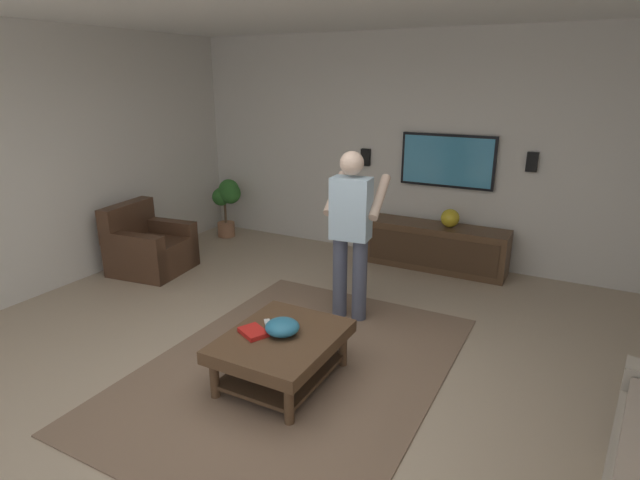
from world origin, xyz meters
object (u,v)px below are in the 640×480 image
object	(u,v)px
armchair	(149,249)
tv	(447,161)
remote_white	(268,324)
book	(253,332)
potted_plant_tall	(227,198)
person_standing	(351,227)
wall_speaker_right	(366,157)
coffee_table	(282,347)
bowl	(282,327)
vase_round	(450,218)
media_console	(436,247)
wall_speaker_left	(532,162)

from	to	relation	value
armchair	tv	size ratio (longest dim) A/B	0.80
remote_white	book	bearing A→B (deg)	132.61
potted_plant_tall	person_standing	bearing A→B (deg)	-119.89
wall_speaker_right	tv	bearing A→B (deg)	-90.70
coffee_table	person_standing	world-z (taller)	person_standing
coffee_table	potted_plant_tall	xyz separation A→B (m)	(2.81, 2.71, 0.30)
bowl	wall_speaker_right	size ratio (longest dim) A/B	1.20
vase_round	remote_white	bearing A→B (deg)	167.05
coffee_table	media_console	world-z (taller)	media_console
coffee_table	vase_round	bearing A→B (deg)	-9.36
coffee_table	wall_speaker_right	world-z (taller)	wall_speaker_right
armchair	remote_white	size ratio (longest dim) A/B	6.04
wall_speaker_left	wall_speaker_right	xyz separation A→B (m)	(0.00, 2.03, -0.09)
media_console	armchair	bearing A→B (deg)	-60.51
bowl	wall_speaker_right	distance (m)	3.41
armchair	media_console	bearing A→B (deg)	22.07
armchair	book	size ratio (longest dim) A/B	4.12
media_console	potted_plant_tall	world-z (taller)	potted_plant_tall
coffee_table	remote_white	distance (m)	0.23
media_console	potted_plant_tall	bearing A→B (deg)	-86.62
media_console	person_standing	size ratio (longest dim) A/B	1.04
remote_white	vase_round	world-z (taller)	vase_round
coffee_table	bowl	distance (m)	0.16
tv	remote_white	world-z (taller)	tv
vase_round	wall_speaker_left	size ratio (longest dim) A/B	1.00
bowl	book	distance (m)	0.23
armchair	coffee_table	size ratio (longest dim) A/B	0.91
wall_speaker_right	media_console	bearing A→B (deg)	-103.27
armchair	wall_speaker_left	size ratio (longest dim) A/B	4.12
media_console	potted_plant_tall	xyz separation A→B (m)	(-0.18, 3.06, 0.32)
person_standing	wall_speaker_right	distance (m)	2.14
remote_white	wall_speaker_left	xyz separation A→B (m)	(3.17, -1.47, 0.95)
coffee_table	media_console	distance (m)	3.01
coffee_table	potted_plant_tall	distance (m)	3.92
remote_white	vase_round	bearing A→B (deg)	-53.69
remote_white	wall_speaker_right	world-z (taller)	wall_speaker_right
vase_round	media_console	bearing A→B (deg)	90.57
book	remote_white	bearing A→B (deg)	-70.72
vase_round	book	bearing A→B (deg)	167.39
armchair	person_standing	size ratio (longest dim) A/B	0.55
tv	potted_plant_tall	size ratio (longest dim) A/B	1.31
potted_plant_tall	remote_white	size ratio (longest dim) A/B	5.79
potted_plant_tall	wall_speaker_right	xyz separation A→B (m)	(0.43, -1.98, 0.67)
media_console	bowl	distance (m)	3.00
potted_plant_tall	vase_round	world-z (taller)	potted_plant_tall
tv	book	size ratio (longest dim) A/B	5.16
person_standing	wall_speaker_right	bearing A→B (deg)	13.83
potted_plant_tall	wall_speaker_right	size ratio (longest dim) A/B	3.95
wall_speaker_right	person_standing	bearing A→B (deg)	-160.10
coffee_table	wall_speaker_left	xyz separation A→B (m)	(3.25, -1.30, 1.06)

